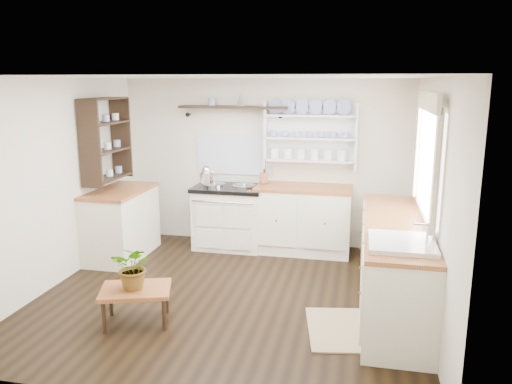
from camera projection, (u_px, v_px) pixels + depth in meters
The scene contains 19 objects.
floor at pixel (230, 295), 5.40m from camera, with size 4.00×3.80×0.01m, color black.
wall_back at pixel (264, 163), 6.96m from camera, with size 4.00×0.02×2.30m, color silver.
wall_right at pixel (431, 201), 4.74m from camera, with size 0.02×3.80×2.30m, color silver.
wall_left at pixel (55, 183), 5.56m from camera, with size 0.02×3.80×2.30m, color silver.
ceiling at pixel (227, 77), 4.90m from camera, with size 4.00×3.80×0.01m, color white.
window at pixel (427, 155), 4.80m from camera, with size 0.08×1.55×1.22m.
aga_cooker at pixel (229, 216), 6.88m from camera, with size 0.96×0.67×0.89m.
back_cabinets at pixel (303, 218), 6.70m from camera, with size 1.27×0.63×0.90m.
right_cabinets at pixel (394, 263), 5.04m from camera, with size 0.62×2.43×0.90m.
belfast_sink at pixel (401, 256), 4.25m from camera, with size 0.55×0.60×0.45m.
left_cabinets at pixel (121, 223), 6.50m from camera, with size 0.62×1.13×0.90m.
plate_rack at pixel (311, 135), 6.70m from camera, with size 1.20×0.22×0.90m.
high_shelf at pixel (234, 108), 6.76m from camera, with size 1.50×0.29×0.16m.
left_shelving at pixel (106, 139), 6.30m from camera, with size 0.28×0.80×1.05m, color black.
kettle at pixel (206, 174), 6.70m from camera, with size 0.18×0.18×0.22m, color silver, non-canonical shape.
utensil_crock at pixel (264, 178), 6.78m from camera, with size 0.12×0.12×0.14m, color #A8583D.
center_table at pixel (136, 293), 4.72m from camera, with size 0.76×0.64×0.35m.
potted_plant at pixel (134, 267), 4.66m from camera, with size 0.39×0.34×0.43m, color #3F7233.
floor_rug at pixel (338, 329), 4.64m from camera, with size 0.55×0.85×0.02m, color #856E4D.
Camera 1 is at (1.34, -4.85, 2.26)m, focal length 35.00 mm.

